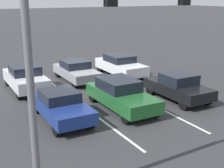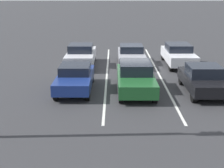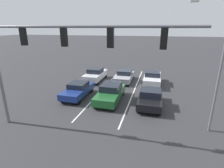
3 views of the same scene
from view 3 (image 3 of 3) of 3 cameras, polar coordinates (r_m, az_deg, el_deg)
name	(u,v)px [view 3 (image 3 of 3)]	position (r m, az deg, el deg)	size (l,w,h in m)	color
ground_plane	(123,82)	(21.07, 3.76, 0.60)	(240.00, 240.00, 0.00)	#333335
lane_stripe_left_divider	(135,89)	(18.87, 7.47, -1.60)	(0.12, 16.18, 0.01)	silver
lane_stripe_center_divider	(105,86)	(19.51, -2.20, -0.79)	(0.12, 16.18, 0.01)	silver
car_black_leftlane_front	(150,98)	(14.83, 12.36, -4.41)	(1.87, 4.03, 1.47)	black
car_darkgreen_midlane_front	(110,92)	(15.56, -0.51, -2.78)	(1.86, 4.60, 1.51)	#1E5928
car_navy_rightlane_front	(78,90)	(16.70, -11.08, -1.83)	(1.78, 4.20, 1.37)	navy
car_white_leftlane_second	(152,78)	(20.65, 13.03, 2.04)	(1.84, 4.53, 1.49)	silver
car_silver_rightlane_second	(95,74)	(21.61, -5.44, 3.14)	(1.85, 4.34, 1.53)	silver
car_gray_midlane_second	(124,76)	(21.24, 4.10, 2.68)	(1.83, 4.26, 1.36)	gray
traffic_signal_gantry	(54,49)	(10.30, -18.47, 10.93)	(11.87, 0.37, 6.81)	slate
street_lamp_left_shoulder	(218,59)	(11.54, 31.21, 6.95)	(2.14, 0.24, 7.89)	slate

